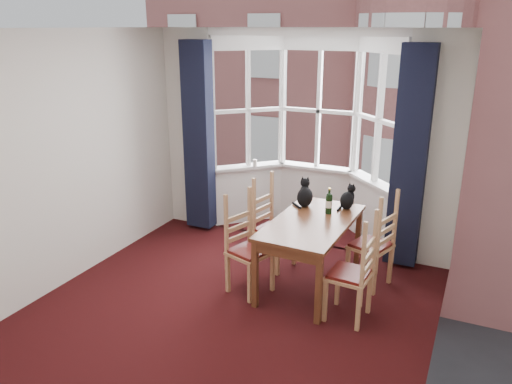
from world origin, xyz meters
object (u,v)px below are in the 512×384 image
Objects in this scene: chair_left_near at (244,250)px; wine_bottle at (329,202)px; dining_table at (312,228)px; chair_left_far at (269,228)px; chair_right_near at (358,277)px; chair_right_far at (378,248)px; cat_left at (305,195)px; candle_tall at (255,163)px; cat_right at (347,199)px.

wine_bottle is (0.74, 0.68, 0.45)m from chair_left_near.
dining_table is 0.74m from chair_left_far.
chair_right_near is at bearing -4.12° from chair_left_near.
chair_right_far is (1.33, 0.66, 0.00)m from chair_left_near.
chair_left_near is at bearing -117.00° from cat_left.
wine_bottle is at bearing 42.54° from chair_left_near.
wine_bottle is 2.90× the size of candle_tall.
chair_left_near and chair_right_near have the same top height.
candle_tall is (-0.74, 1.19, 0.45)m from chair_left_far.
cat_right is at bearing 58.96° from wine_bottle.
candle_tall reaches higher than chair_left_far.
chair_left_far is 1.47m from candle_tall.
cat_right is (0.89, 0.93, 0.43)m from chair_left_near.
cat_left is 3.36× the size of candle_tall.
chair_right_near reaches higher than dining_table.
chair_right_far is 2.63× the size of cat_left.
chair_right_near is (1.29, -0.09, 0.00)m from chair_left_near.
cat_right reaches higher than dining_table.
cat_left is at bearing 171.29° from chair_right_far.
wine_bottle is at bearing 178.27° from chair_right_far.
chair_left_near reaches higher than dining_table.
chair_left_near is at bearing -137.46° from wine_bottle.
dining_table is at bearing -114.30° from cat_right.
dining_table is 0.38m from wine_bottle.
chair_right_far is (0.04, 0.75, 0.00)m from chair_right_near.
cat_left is at bearing 159.58° from wine_bottle.
cat_left reaches higher than candle_tall.
cat_left reaches higher than chair_right_far.
dining_table is at bearing 143.76° from chair_right_near.
dining_table is 1.65× the size of chair_left_near.
cat_left is 1.56m from candle_tall.
chair_left_near is at bearing -90.11° from chair_left_far.
candle_tall is (-1.38, 1.48, 0.23)m from dining_table.
dining_table is 0.78m from chair_left_near.
chair_right_near is 1.18m from cat_right.
chair_right_near is 8.86× the size of candle_tall.
chair_left_near is (-0.64, -0.38, -0.22)m from dining_table.
chair_left_near is at bearing -68.40° from candle_tall.
cat_right reaches higher than chair_right_far.
cat_right reaches higher than candle_tall.
chair_right_far is 3.06× the size of wine_bottle.
chair_left_far is at bearing 179.35° from chair_right_far.
cat_right is 1.88m from candle_tall.
candle_tall is at bearing 132.99° from dining_table.
dining_table is 14.58× the size of candle_tall.
cat_right is (0.89, 0.25, 0.43)m from chair_left_far.
chair_right_near is 3.02× the size of cat_right.
chair_right_far is 3.02× the size of cat_right.
chair_right_far is 2.44m from candle_tall.
chair_right_near is 1.34m from cat_left.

